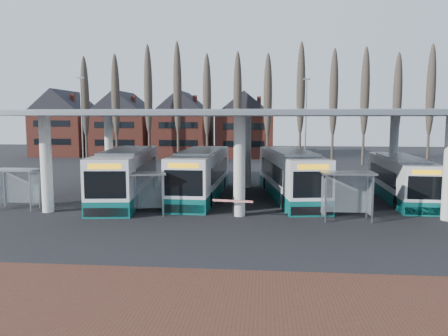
# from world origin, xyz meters

# --- Properties ---
(ground) EXTENTS (140.00, 140.00, 0.00)m
(ground) POSITION_xyz_m (0.00, 0.00, 0.00)
(ground) COLOR black
(ground) RESTS_ON ground
(brick_strip) EXTENTS (70.00, 10.00, 0.03)m
(brick_strip) POSITION_xyz_m (0.00, -12.00, 0.01)
(brick_strip) COLOR #4E2C1F
(brick_strip) RESTS_ON ground
(station_canopy) EXTENTS (32.00, 16.00, 6.34)m
(station_canopy) POSITION_xyz_m (0.00, 8.00, 5.68)
(station_canopy) COLOR silver
(station_canopy) RESTS_ON ground
(poplar_row) EXTENTS (45.10, 1.10, 14.50)m
(poplar_row) POSITION_xyz_m (0.00, 33.00, 8.78)
(poplar_row) COLOR #473D33
(poplar_row) RESTS_ON ground
(townhouse_row) EXTENTS (36.80, 10.30, 12.25)m
(townhouse_row) POSITION_xyz_m (-15.75, 44.00, 5.94)
(townhouse_row) COLOR brown
(townhouse_row) RESTS_ON ground
(lamp_post_a) EXTENTS (0.80, 0.16, 10.17)m
(lamp_post_a) POSITION_xyz_m (-18.00, 22.00, 5.34)
(lamp_post_a) COLOR slate
(lamp_post_a) RESTS_ON ground
(lamp_post_b) EXTENTS (0.80, 0.16, 10.17)m
(lamp_post_b) POSITION_xyz_m (6.00, 26.00, 5.34)
(lamp_post_b) COLOR slate
(lamp_post_b) RESTS_ON ground
(bus_0) EXTENTS (4.27, 13.23, 3.61)m
(bus_0) POSITION_xyz_m (-8.46, 7.48, 1.70)
(bus_0) COLOR white
(bus_0) RESTS_ON ground
(bus_1) EXTENTS (3.02, 12.74, 3.52)m
(bus_1) POSITION_xyz_m (-3.21, 8.83, 1.66)
(bus_1) COLOR white
(bus_1) RESTS_ON ground
(bus_2) EXTENTS (4.59, 12.94, 3.52)m
(bus_2) POSITION_xyz_m (3.36, 8.86, 1.66)
(bus_2) COLOR white
(bus_2) RESTS_ON ground
(bus_3) EXTENTS (2.80, 11.33, 3.13)m
(bus_3) POSITION_xyz_m (11.24, 8.99, 1.47)
(bus_3) COLOR white
(bus_3) RESTS_ON ground
(shelter_0) EXTENTS (2.82, 1.42, 2.61)m
(shelter_0) POSITION_xyz_m (-14.37, 3.27, 1.90)
(shelter_0) COLOR gray
(shelter_0) RESTS_ON ground
(shelter_1) EXTENTS (3.04, 2.02, 2.59)m
(shelter_1) POSITION_xyz_m (-5.83, 2.22, 1.88)
(shelter_1) COLOR gray
(shelter_1) RESTS_ON ground
(shelter_2) EXTENTS (3.05, 1.58, 2.79)m
(shelter_2) POSITION_xyz_m (6.19, 2.06, 2.03)
(shelter_2) COLOR gray
(shelter_2) RESTS_ON ground
(barrier) EXTENTS (2.40, 0.81, 1.20)m
(barrier) POSITION_xyz_m (-0.34, 1.90, 0.93)
(barrier) COLOR black
(barrier) RESTS_ON ground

